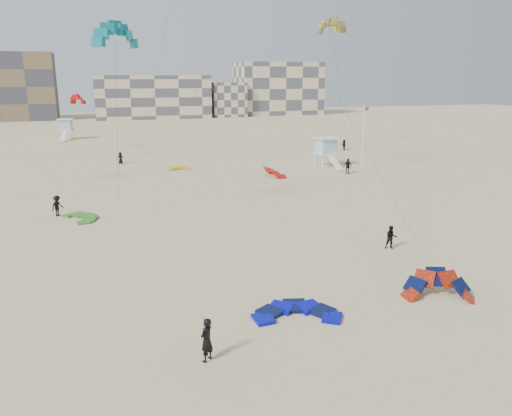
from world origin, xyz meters
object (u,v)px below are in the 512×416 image
object	(u,v)px
kitesurfer_main	(207,340)
kite_ground_orange	(438,297)
kite_ground_blue	(297,316)
lifeguard_tower_near	(326,152)

from	to	relation	value
kitesurfer_main	kite_ground_orange	bearing A→B (deg)	148.07
kite_ground_orange	kitesurfer_main	xyz separation A→B (m)	(-13.13, -2.23, 0.95)
kite_ground_blue	lifeguard_tower_near	distance (m)	43.30
kite_ground_orange	kitesurfer_main	world-z (taller)	kitesurfer_main
kite_ground_blue	lifeguard_tower_near	world-z (taller)	lifeguard_tower_near
kite_ground_blue	lifeguard_tower_near	bearing A→B (deg)	77.94
kite_ground_orange	kite_ground_blue	bearing A→B (deg)	-159.92
kitesurfer_main	lifeguard_tower_near	bearing A→B (deg)	-163.18
kite_ground_blue	kitesurfer_main	world-z (taller)	kitesurfer_main
kite_ground_orange	kitesurfer_main	bearing A→B (deg)	-147.94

